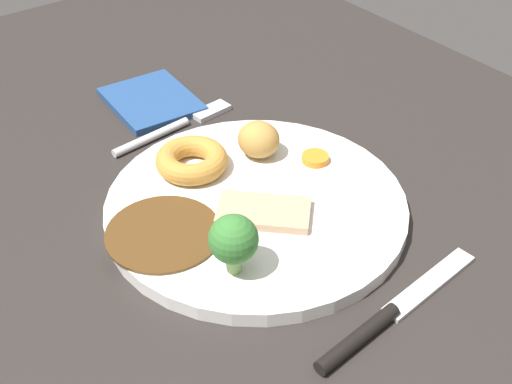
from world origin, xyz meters
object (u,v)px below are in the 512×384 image
Objects in this scene: roast_potato_left at (259,139)px; knife at (386,317)px; yorkshire_pudding at (192,160)px; fork at (177,126)px; broccoli_floret at (233,240)px; carrot_coin_front at (315,158)px; folded_napkin at (151,101)px; dinner_plate at (256,206)px; meat_slice_main at (261,212)px.

roast_potato_left is 23.10cm from knife.
yorkshire_pudding reaches higher than fork.
carrot_coin_front is at bearing 116.09° from broccoli_floret.
folded_napkin is at bearing 81.74° from knife.
yorkshire_pudding is 16.09cm from folded_napkin.
carrot_coin_front is 20.05cm from knife.
roast_potato_left is (1.99, 6.68, 0.76)cm from yorkshire_pudding.
dinner_plate is at bearing 85.08° from knife.
broccoli_floret is at bearing -63.91° from carrot_coin_front.
roast_potato_left reaches higher than meat_slice_main.
yorkshire_pudding is 12.25cm from carrot_coin_front.
folded_napkin is at bearing 174.30° from dinner_plate.
meat_slice_main is at bearing -103.16° from fork.
yorkshire_pudding is (-7.73, -1.98, 1.77)cm from dinner_plate.
dinner_plate is at bearing -39.33° from roast_potato_left.
carrot_coin_front is at bearing 41.25° from roast_potato_left.
roast_potato_left is at bearing -80.12° from fork.
carrot_coin_front reaches higher than folded_napkin.
yorkshire_pudding is at bearing -117.73° from fork.
roast_potato_left is at bearing 73.23° from knife.
dinner_plate is 10.05cm from broccoli_floret.
meat_slice_main reaches higher than folded_napkin.
meat_slice_main is 14.84cm from knife.
broccoli_floret is (4.18, -6.03, 2.88)cm from meat_slice_main.
meat_slice_main is 9.96cm from carrot_coin_front.
knife is at bearing 0.05° from dinner_plate.
meat_slice_main is 0.75× the size of folded_napkin.
roast_potato_left reaches higher than folded_napkin.
yorkshire_pudding is 0.46× the size of fork.
meat_slice_main is at bearing -24.25° from dinner_plate.
dinner_plate is 7.84cm from roast_potato_left.
knife is (24.43, 1.99, -2.02)cm from yorkshire_pudding.
fork is at bearing -165.06° from roast_potato_left.
knife reaches higher than folded_napkin.
dinner_plate is 3.38× the size of meat_slice_main.
broccoli_floret is at bearing -55.28° from meat_slice_main.
roast_potato_left reaches higher than knife.
meat_slice_main is 7.88cm from broccoli_floret.
dinner_plate is at bearing 155.75° from meat_slice_main.
yorkshire_pudding is 7.01cm from roast_potato_left.
roast_potato_left is (-7.69, 5.58, 1.43)cm from meat_slice_main.
yorkshire_pudding is 1.31× the size of broccoli_floret.
dinner_plate is at bearing 131.56° from broccoli_floret.
yorkshire_pudding is at bearing -121.07° from carrot_coin_front.
knife reaches higher than fork.
dinner_plate is at bearing -101.13° from fork.
broccoli_floret reaches higher than dinner_plate.
broccoli_floret is (13.85, -4.93, 2.21)cm from yorkshire_pudding.
meat_slice_main is 0.54× the size of fork.
knife is (16.70, 0.02, -0.25)cm from dinner_plate.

